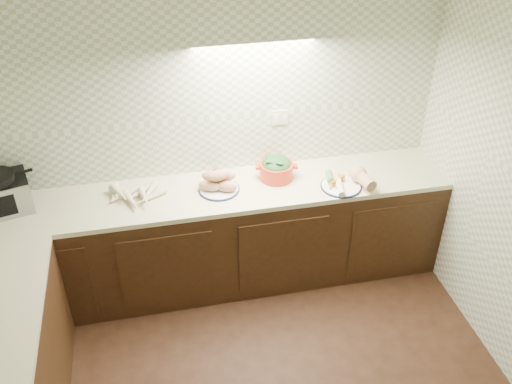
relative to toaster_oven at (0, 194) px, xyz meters
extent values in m
cube|color=white|center=(1.56, -1.59, 1.54)|extent=(3.60, 3.60, 0.05)
cube|color=#9FB38E|center=(1.56, 0.19, 0.26)|extent=(3.60, 0.05, 2.60)
cube|color=beige|center=(2.11, 0.20, 0.28)|extent=(0.13, 0.01, 0.12)
cube|color=black|center=(1.56, -0.09, -0.61)|extent=(3.60, 0.60, 0.86)
cube|color=beige|center=(1.56, -0.09, -0.16)|extent=(3.60, 0.60, 0.04)
cube|color=black|center=(0.00, 0.01, -0.01)|extent=(0.47, 0.39, 0.24)
cube|color=#96979B|center=(0.04, -0.15, -0.01)|extent=(0.40, 0.11, 0.24)
cube|color=black|center=(0.04, -0.15, -0.01)|extent=(0.26, 0.07, 0.16)
cone|color=beige|center=(1.04, -0.06, -0.11)|extent=(0.09, 0.26, 0.05)
cone|color=beige|center=(0.97, -0.12, -0.11)|extent=(0.15, 0.26, 0.06)
cone|color=beige|center=(0.82, -0.12, -0.10)|extent=(0.07, 0.26, 0.06)
cone|color=beige|center=(1.01, 0.02, -0.11)|extent=(0.09, 0.27, 0.06)
cone|color=beige|center=(0.99, 0.01, -0.11)|extent=(0.11, 0.24, 0.05)
cone|color=beige|center=(0.76, -0.03, -0.09)|extent=(0.16, 0.26, 0.05)
cone|color=beige|center=(0.75, -0.05, -0.09)|extent=(0.08, 0.27, 0.05)
cone|color=beige|center=(1.02, 0.00, -0.09)|extent=(0.20, 0.27, 0.05)
cylinder|color=#10173A|center=(1.57, -0.08, -0.13)|extent=(0.31, 0.31, 0.01)
cylinder|color=white|center=(1.57, -0.08, -0.13)|extent=(0.30, 0.30, 0.02)
ellipsoid|color=tan|center=(1.50, -0.09, -0.08)|extent=(0.18, 0.12, 0.08)
ellipsoid|color=tan|center=(1.62, -0.12, -0.08)|extent=(0.18, 0.12, 0.08)
ellipsoid|color=tan|center=(1.58, -0.03, -0.08)|extent=(0.18, 0.12, 0.08)
ellipsoid|color=tan|center=(1.53, -0.04, -0.03)|extent=(0.18, 0.12, 0.08)
ellipsoid|color=tan|center=(1.62, -0.05, -0.03)|extent=(0.18, 0.12, 0.08)
ellipsoid|color=tan|center=(1.57, -0.09, 0.01)|extent=(0.18, 0.12, 0.08)
cylinder|color=black|center=(1.60, 0.04, -0.11)|extent=(0.16, 0.16, 0.06)
sphere|color=maroon|center=(1.58, 0.04, -0.05)|extent=(0.09, 0.09, 0.09)
sphere|color=white|center=(1.63, 0.05, -0.07)|extent=(0.05, 0.05, 0.05)
cylinder|color=red|center=(2.04, -0.01, -0.07)|extent=(0.31, 0.31, 0.13)
cube|color=red|center=(1.89, 0.02, -0.03)|extent=(0.04, 0.06, 0.02)
cube|color=red|center=(2.18, -0.03, -0.03)|extent=(0.04, 0.06, 0.02)
ellipsoid|color=#265F2A|center=(2.04, -0.01, -0.02)|extent=(0.24, 0.24, 0.13)
cylinder|color=#10173A|center=(2.49, -0.24, -0.13)|extent=(0.32, 0.32, 0.01)
cylinder|color=white|center=(2.49, -0.24, -0.13)|extent=(0.30, 0.30, 0.02)
cone|color=orange|center=(2.48, -0.22, -0.10)|extent=(0.12, 0.17, 0.04)
cone|color=orange|center=(2.47, -0.20, -0.10)|extent=(0.13, 0.17, 0.04)
cone|color=orange|center=(2.45, -0.20, -0.10)|extent=(0.17, 0.13, 0.04)
cone|color=orange|center=(2.49, -0.21, -0.08)|extent=(0.15, 0.16, 0.04)
cylinder|color=white|center=(2.46, -0.29, -0.09)|extent=(0.09, 0.21, 0.05)
cylinder|color=#367932|center=(2.43, -0.14, -0.09)|extent=(0.08, 0.13, 0.05)
camera|label=1|loc=(1.09, -3.66, 2.31)|focal=40.00mm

